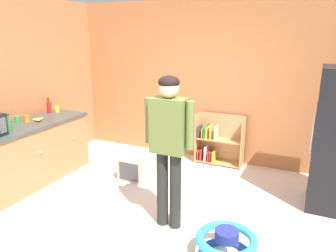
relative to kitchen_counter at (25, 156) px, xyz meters
name	(u,v)px	position (x,y,z in m)	size (l,w,h in m)	color
ground_plane	(156,225)	(2.20, -0.16, -0.45)	(12.00, 12.00, 0.00)	silver
back_wall	(218,83)	(2.20, 2.17, 0.90)	(5.20, 0.06, 2.70)	#BF7142
left_side_wall	(31,86)	(-0.43, 0.64, 0.90)	(0.06, 2.99, 2.70)	#BB7146
kitchen_counter	(25,156)	(0.00, 0.00, 0.00)	(0.65, 2.12, 0.90)	#AC7448
bookshelf	(217,142)	(2.28, 1.99, -0.08)	(0.80, 0.28, 0.85)	tan
standing_person	(169,139)	(2.32, -0.08, 0.60)	(0.57, 0.22, 1.74)	#252823
baby_walker	(226,245)	(3.08, -0.39, -0.29)	(0.60, 0.60, 0.32)	blue
pet_carrier	(138,165)	(1.33, 0.93, -0.27)	(0.42, 0.55, 0.36)	beige
banana_bunch	(39,119)	(0.03, 0.31, 0.48)	(0.15, 0.16, 0.04)	yellow
green_glass_bottle	(9,125)	(0.11, -0.28, 0.55)	(0.07, 0.07, 0.25)	#33753D
ketchup_bottle	(49,107)	(-0.22, 0.76, 0.55)	(0.07, 0.07, 0.25)	red
green_cup	(17,119)	(-0.20, 0.12, 0.50)	(0.08, 0.08, 0.10)	green
yellow_cup	(57,109)	(-0.15, 0.87, 0.50)	(0.08, 0.08, 0.10)	yellow
orange_cup	(27,118)	(-0.11, 0.21, 0.50)	(0.08, 0.08, 0.10)	orange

